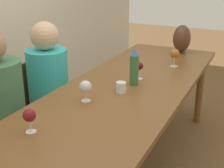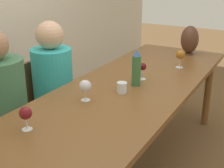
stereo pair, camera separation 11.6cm
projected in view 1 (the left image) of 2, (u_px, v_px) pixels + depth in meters
name	position (u px, v px, depth m)	size (l,w,h in m)	color
dining_table	(122.00, 99.00, 2.26)	(2.80, 0.86, 0.78)	brown
water_bottle	(134.00, 68.00, 2.29)	(0.07, 0.07, 0.27)	#336638
water_tumbler	(121.00, 87.00, 2.17)	(0.07, 0.07, 0.08)	silver
vase	(182.00, 39.00, 3.14)	(0.18, 0.18, 0.29)	#4C2D1E
wine_glass_0	(29.00, 116.00, 1.63)	(0.07, 0.07, 0.13)	silver
wine_glass_2	(175.00, 54.00, 2.72)	(0.08, 0.08, 0.16)	silver
wine_glass_3	(85.00, 87.00, 2.01)	(0.08, 0.08, 0.14)	silver
wine_glass_4	(139.00, 67.00, 2.42)	(0.06, 0.06, 0.14)	silver
chair_far	(44.00, 105.00, 2.73)	(0.44, 0.44, 0.85)	brown
person_near	(1.00, 114.00, 2.16)	(0.36, 0.36, 1.23)	#2D2D38
person_far	(50.00, 88.00, 2.63)	(0.34, 0.34, 1.21)	#2D2D38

